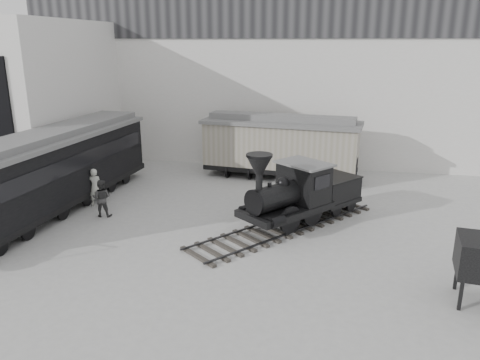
% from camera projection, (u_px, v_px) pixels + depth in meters
% --- Properties ---
extents(ground, '(90.00, 90.00, 0.00)m').
position_uv_depth(ground, '(244.00, 260.00, 17.48)').
color(ground, '#9E9E9B').
extents(north_wall, '(34.00, 2.51, 11.00)m').
position_uv_depth(north_wall, '(286.00, 78.00, 30.00)').
color(north_wall, silver).
rests_on(north_wall, ground).
extents(west_pavilion, '(7.00, 12.11, 9.00)m').
position_uv_depth(west_pavilion, '(38.00, 99.00, 28.20)').
color(west_pavilion, silver).
rests_on(west_pavilion, ground).
extents(locomotive, '(7.86, 8.94, 3.46)m').
position_uv_depth(locomotive, '(298.00, 197.00, 20.59)').
color(locomotive, '#332D29').
rests_on(locomotive, ground).
extents(boxcar, '(9.48, 3.93, 3.77)m').
position_uv_depth(boxcar, '(281.00, 145.00, 27.52)').
color(boxcar, black).
rests_on(boxcar, ground).
extents(passenger_coach, '(3.86, 13.63, 3.60)m').
position_uv_depth(passenger_coach, '(59.00, 168.00, 22.51)').
color(passenger_coach, black).
rests_on(passenger_coach, ground).
extents(visitor_a, '(0.80, 0.63, 1.92)m').
position_uv_depth(visitor_a, '(95.00, 187.00, 22.92)').
color(visitor_a, '#B8BAAF').
rests_on(visitor_a, ground).
extents(visitor_b, '(0.95, 0.79, 1.77)m').
position_uv_depth(visitor_b, '(102.00, 198.00, 21.60)').
color(visitor_b, '#363636').
rests_on(visitor_b, ground).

